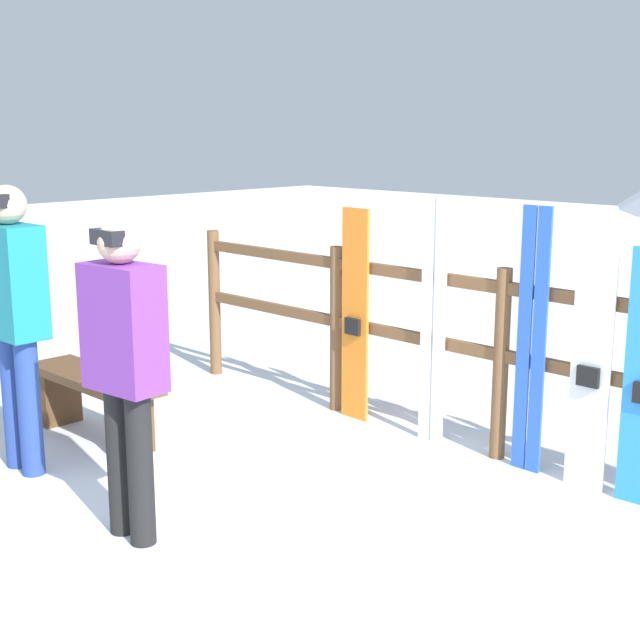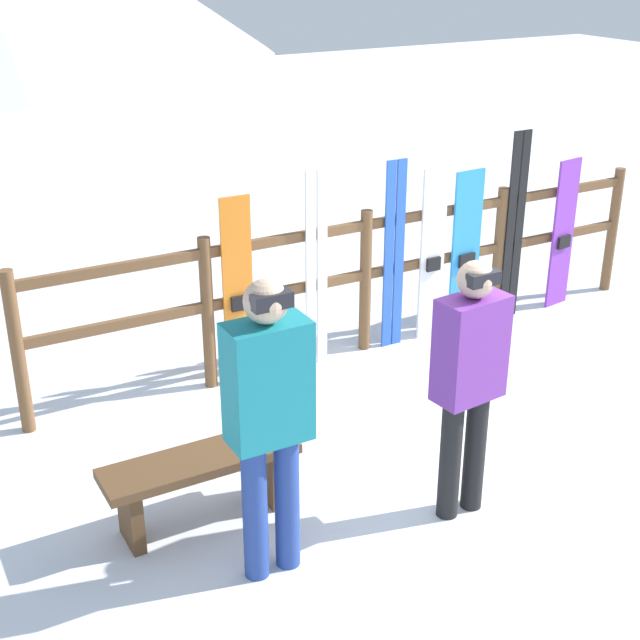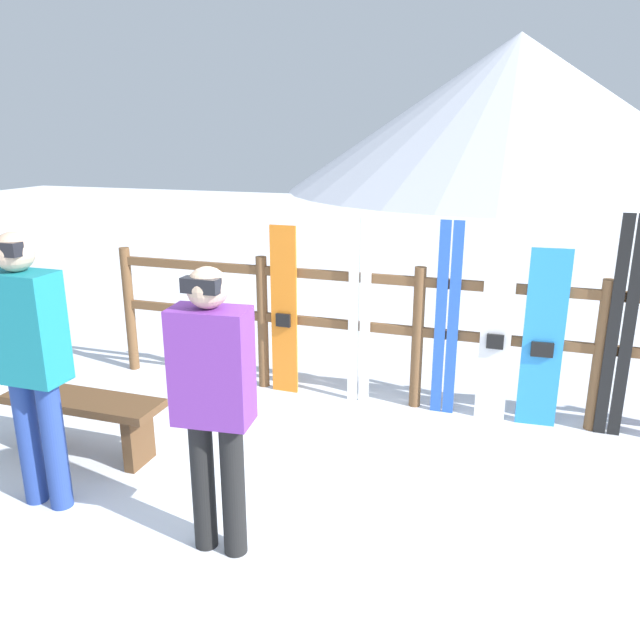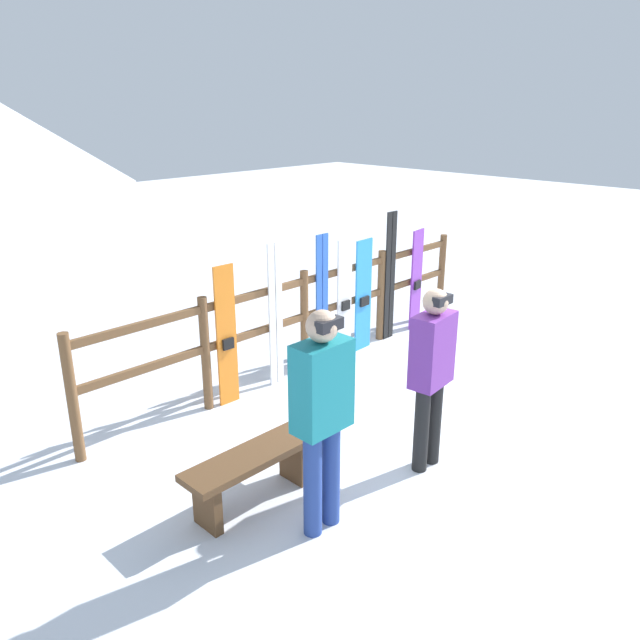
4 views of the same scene
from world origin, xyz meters
name	(u,v)px [view 3 (image 3 of 4)]	position (x,y,z in m)	size (l,w,h in m)	color
ground_plane	(362,525)	(0.00, 0.00, 0.00)	(40.00, 40.00, 0.00)	white
mountain_backdrop	(515,114)	(0.00, 23.86, 3.00)	(18.00, 18.00, 6.00)	silver
fence	(418,325)	(0.00, 1.86, 0.75)	(5.89, 0.10, 1.26)	brown
bench	(84,413)	(-2.19, 0.22, 0.34)	(1.21, 0.36, 0.46)	brown
person_teal	(29,353)	(-2.01, -0.40, 1.04)	(0.44, 0.24, 1.79)	navy
person_purple	(213,394)	(-0.73, -0.47, 0.98)	(0.44, 0.27, 1.68)	black
snowboard_orange	(284,312)	(-1.21, 1.80, 0.78)	(0.25, 0.06, 1.56)	orange
ski_pair_white	(359,311)	(-0.51, 1.81, 0.84)	(0.20, 0.02, 1.68)	white
ski_pair_blue	(447,320)	(0.25, 1.81, 0.83)	(0.19, 0.02, 1.67)	blue
snowboard_white	(496,332)	(0.65, 1.80, 0.77)	(0.25, 0.05, 1.55)	white
snowboard_blue	(543,340)	(1.01, 1.80, 0.74)	(0.31, 0.07, 1.48)	#288CE0
ski_pair_black	(621,329)	(1.57, 1.81, 0.89)	(0.19, 0.02, 1.77)	black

